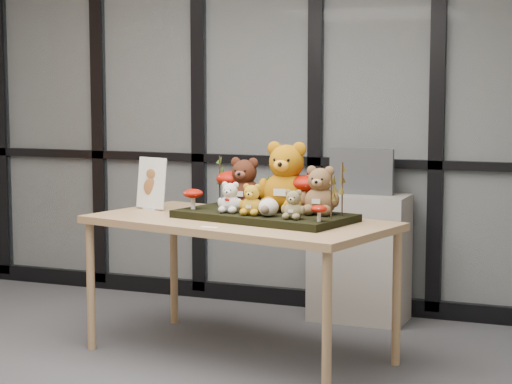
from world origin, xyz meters
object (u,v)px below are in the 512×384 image
at_px(bear_beige_small, 293,203).
at_px(monitor, 361,172).
at_px(mushroom_front_left, 193,198).
at_px(bear_pooh_yellow, 287,173).
at_px(bear_white_bow, 230,196).
at_px(plush_cream_hedgehog, 269,206).
at_px(bear_tan_back, 320,188).
at_px(mushroom_back_right, 307,191).
at_px(cabinet, 360,258).
at_px(display_table, 239,230).
at_px(mushroom_back_left, 233,186).
at_px(mushroom_front_right, 319,212).
at_px(bear_brown_medium, 244,180).
at_px(bear_small_yellow, 252,198).
at_px(diorama_tray, 264,216).
at_px(sign_holder, 151,185).

distance_m(bear_beige_small, monitor, 1.29).
bearing_deg(mushroom_front_left, bear_pooh_yellow, 11.80).
xyz_separation_m(bear_white_bow, plush_cream_hedgehog, (0.26, -0.07, -0.04)).
relative_size(bear_tan_back, mushroom_back_right, 1.27).
bearing_deg(cabinet, display_table, -110.85).
bearing_deg(mushroom_back_left, display_table, -60.60).
relative_size(display_table, bear_beige_small, 10.62).
distance_m(bear_white_bow, mushroom_front_right, 0.60).
bearing_deg(bear_brown_medium, bear_beige_small, -25.59).
bearing_deg(bear_brown_medium, bear_small_yellow, -47.08).
bearing_deg(bear_small_yellow, bear_beige_small, 0.68).
xyz_separation_m(mushroom_front_left, monitor, (0.71, 1.12, 0.08)).
height_order(bear_tan_back, mushroom_front_right, bear_tan_back).
distance_m(mushroom_front_left, mushroom_front_right, 0.86).
bearing_deg(bear_small_yellow, mushroom_back_left, 140.16).
xyz_separation_m(plush_cream_hedgehog, mushroom_back_right, (0.14, 0.25, 0.06)).
bearing_deg(display_table, mushroom_front_right, -6.83).
distance_m(diorama_tray, bear_tan_back, 0.37).
bearing_deg(display_table, bear_brown_medium, 116.62).
bearing_deg(sign_holder, bear_small_yellow, -2.99).
distance_m(display_table, monitor, 1.23).
xyz_separation_m(diorama_tray, monitor, (0.28, 1.09, 0.17)).
bearing_deg(mushroom_back_left, mushroom_back_right, -13.61).
relative_size(bear_small_yellow, bear_beige_small, 1.09).
bearing_deg(mushroom_front_right, bear_white_bow, 165.10).
xyz_separation_m(bear_tan_back, mushroom_back_right, (-0.10, 0.06, -0.03)).
bearing_deg(mushroom_front_right, mushroom_front_left, 166.18).
height_order(display_table, mushroom_back_left, mushroom_back_left).
height_order(bear_small_yellow, bear_white_bow, same).
bearing_deg(bear_tan_back, mushroom_back_left, 176.57).
bearing_deg(diorama_tray, cabinet, 89.00).
height_order(plush_cream_hedgehog, monitor, monitor).
bearing_deg(bear_small_yellow, monitor, 89.71).
xyz_separation_m(mushroom_back_left, mushroom_front_left, (-0.15, -0.25, -0.05)).
bearing_deg(bear_pooh_yellow, mushroom_back_left, 174.73).
bearing_deg(cabinet, mushroom_back_right, -93.10).
relative_size(bear_small_yellow, mushroom_front_left, 1.47).
distance_m(bear_brown_medium, sign_holder, 0.62).
relative_size(mushroom_back_right, monitor, 0.55).
bearing_deg(monitor, mushroom_back_right, -93.04).
bearing_deg(mushroom_front_right, bear_tan_back, 106.15).
relative_size(bear_pooh_yellow, mushroom_front_left, 3.35).
distance_m(bear_beige_small, mushroom_front_left, 0.70).
distance_m(bear_tan_back, plush_cream_hedgehog, 0.32).
relative_size(display_table, mushroom_back_left, 8.14).
height_order(diorama_tray, bear_brown_medium, bear_brown_medium).
bearing_deg(bear_beige_small, sign_holder, 175.52).
xyz_separation_m(mushroom_back_left, cabinet, (0.56, 0.85, -0.55)).
relative_size(bear_white_bow, cabinet, 0.23).
height_order(bear_white_bow, monitor, monitor).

